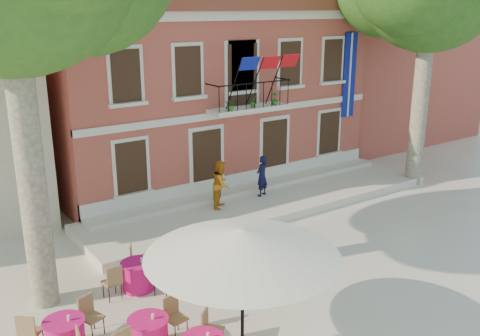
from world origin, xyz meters
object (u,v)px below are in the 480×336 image
(patio_umbrella, at_px, (243,243))
(cafe_table_3, at_px, (138,274))
(pedestrian_orange, at_px, (221,184))
(cafe_table_2, at_px, (149,333))
(cafe_table_0, at_px, (65,335))
(pedestrian_navy, at_px, (262,176))

(patio_umbrella, distance_m, cafe_table_3, 4.56)
(cafe_table_3, bearing_deg, patio_umbrella, -81.04)
(pedestrian_orange, relative_size, cafe_table_2, 0.87)
(pedestrian_orange, xyz_separation_m, cafe_table_3, (-4.64, -3.18, -0.72))
(patio_umbrella, xyz_separation_m, cafe_table_0, (-3.03, 2.31, -2.23))
(patio_umbrella, xyz_separation_m, cafe_table_3, (-0.62, 3.92, -2.23))
(pedestrian_orange, bearing_deg, patio_umbrella, -161.84)
(pedestrian_navy, height_order, pedestrian_orange, pedestrian_orange)
(pedestrian_orange, bearing_deg, cafe_table_2, -176.27)
(pedestrian_orange, bearing_deg, cafe_table_3, 172.11)
(cafe_table_3, bearing_deg, cafe_table_2, -109.45)
(cafe_table_0, bearing_deg, pedestrian_orange, 34.21)
(pedestrian_navy, distance_m, cafe_table_3, 7.35)
(patio_umbrella, relative_size, pedestrian_navy, 2.56)
(cafe_table_0, bearing_deg, cafe_table_3, 33.73)
(pedestrian_navy, relative_size, cafe_table_3, 0.83)
(patio_umbrella, height_order, pedestrian_navy, patio_umbrella)
(patio_umbrella, xyz_separation_m, cafe_table_2, (-1.53, 1.35, -2.24))
(patio_umbrella, distance_m, cafe_table_2, 3.03)
(pedestrian_navy, xyz_separation_m, pedestrian_orange, (-1.89, -0.14, 0.08))
(patio_umbrella, height_order, pedestrian_orange, patio_umbrella)
(cafe_table_0, bearing_deg, cafe_table_2, -32.65)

